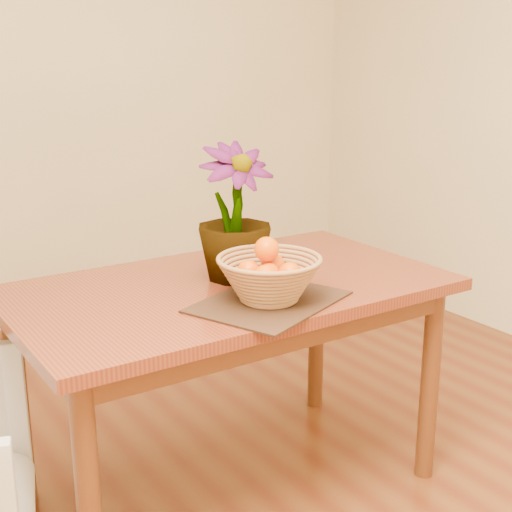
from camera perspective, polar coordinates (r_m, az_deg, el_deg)
wall_back at (r=4.00m, az=-17.33°, el=13.51°), size 4.00×0.02×2.70m
table at (r=2.34m, az=-2.15°, el=-4.21°), size 1.40×0.80×0.75m
placemat at (r=2.13m, az=1.05°, el=-3.67°), size 0.53×0.47×0.01m
wicker_basket at (r=2.10m, az=1.06°, el=-1.97°), size 0.31×0.31×0.13m
orange_pile at (r=2.10m, az=1.03°, el=-0.94°), size 0.16×0.16×0.13m
potted_plant at (r=2.30m, az=-1.73°, el=3.48°), size 0.26×0.26×0.44m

